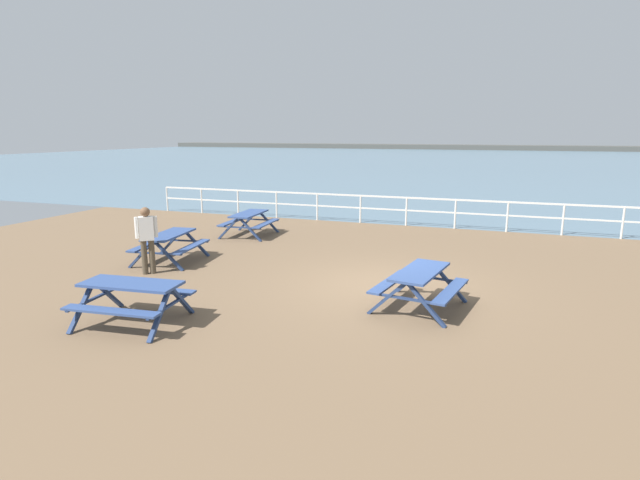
# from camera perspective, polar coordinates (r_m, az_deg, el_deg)

# --- Properties ---
(ground_plane) EXTENTS (30.00, 24.00, 0.20)m
(ground_plane) POSITION_cam_1_polar(r_m,az_deg,el_deg) (11.61, 7.09, -5.69)
(ground_plane) COLOR brown
(sea_band) EXTENTS (142.00, 90.00, 0.01)m
(sea_band) POSITION_cam_1_polar(r_m,az_deg,el_deg) (63.68, 17.84, 8.46)
(sea_band) COLOR slate
(sea_band) RESTS_ON ground
(distant_shoreline) EXTENTS (142.00, 6.00, 1.80)m
(distant_shoreline) POSITION_cam_1_polar(r_m,az_deg,el_deg) (106.63, 18.80, 9.65)
(distant_shoreline) COLOR #4C4C47
(distant_shoreline) RESTS_ON ground
(seaward_railing) EXTENTS (23.07, 0.07, 1.08)m
(seaward_railing) POSITION_cam_1_polar(r_m,az_deg,el_deg) (18.89, 12.41, 3.66)
(seaward_railing) COLOR white
(seaward_railing) RESTS_ON ground
(picnic_table_near_left) EXTENTS (1.79, 2.02, 0.80)m
(picnic_table_near_left) POSITION_cam_1_polar(r_m,az_deg,el_deg) (10.15, 11.23, -4.42)
(picnic_table_near_left) COLOR #334C84
(picnic_table_near_left) RESTS_ON ground
(picnic_table_near_right) EXTENTS (1.95, 1.70, 0.80)m
(picnic_table_near_right) POSITION_cam_1_polar(r_m,az_deg,el_deg) (9.79, -20.53, -5.59)
(picnic_table_near_right) COLOR #334C84
(picnic_table_near_right) RESTS_ON ground
(picnic_table_mid_centre) EXTENTS (1.75, 1.98, 0.80)m
(picnic_table_mid_centre) POSITION_cam_1_polar(r_m,az_deg,el_deg) (14.08, -16.65, -0.06)
(picnic_table_mid_centre) COLOR #334C84
(picnic_table_mid_centre) RESTS_ON ground
(picnic_table_far_left) EXTENTS (1.65, 1.89, 0.80)m
(picnic_table_far_left) POSITION_cam_1_polar(r_m,az_deg,el_deg) (17.11, -8.03, 2.42)
(picnic_table_far_left) COLOR #334C84
(picnic_table_far_left) RESTS_ON ground
(visitor) EXTENTS (0.43, 0.39, 1.66)m
(visitor) POSITION_cam_1_polar(r_m,az_deg,el_deg) (12.98, -19.01, 0.42)
(visitor) COLOR #4C4233
(visitor) RESTS_ON ground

